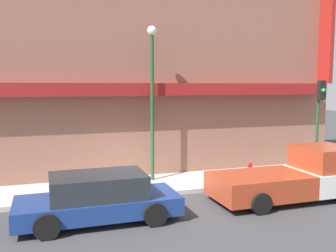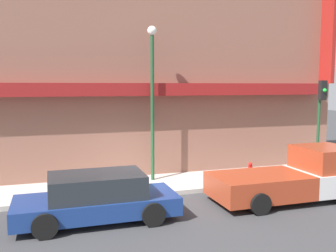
{
  "view_description": "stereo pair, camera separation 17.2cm",
  "coord_description": "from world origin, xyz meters",
  "px_view_note": "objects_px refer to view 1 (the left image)",
  "views": [
    {
      "loc": [
        -3.12,
        -12.13,
        3.85
      ],
      "look_at": [
        1.29,
        1.05,
        2.36
      ],
      "focal_mm": 40.0,
      "sensor_mm": 36.0,
      "label": 1
    },
    {
      "loc": [
        -2.95,
        -12.19,
        3.85
      ],
      "look_at": [
        1.29,
        1.05,
        2.36
      ],
      "focal_mm": 40.0,
      "sensor_mm": 36.0,
      "label": 2
    }
  ],
  "objects_px": {
    "fire_hydrant": "(250,172)",
    "traffic_light": "(319,110)",
    "pickup_truck": "(296,177)",
    "street_lamp": "(152,86)",
    "parked_car": "(98,198)"
  },
  "relations": [
    {
      "from": "fire_hydrant",
      "to": "traffic_light",
      "type": "xyz_separation_m",
      "value": [
        3.27,
        0.11,
        2.32
      ]
    },
    {
      "from": "pickup_truck",
      "to": "traffic_light",
      "type": "distance_m",
      "value": 4.09
    },
    {
      "from": "street_lamp",
      "to": "traffic_light",
      "type": "distance_m",
      "value": 7.03
    },
    {
      "from": "traffic_light",
      "to": "fire_hydrant",
      "type": "bearing_deg",
      "value": -178.12
    },
    {
      "from": "street_lamp",
      "to": "pickup_truck",
      "type": "bearing_deg",
      "value": -40.14
    },
    {
      "from": "parked_car",
      "to": "traffic_light",
      "type": "height_order",
      "value": "traffic_light"
    },
    {
      "from": "parked_car",
      "to": "street_lamp",
      "type": "bearing_deg",
      "value": 52.29
    },
    {
      "from": "parked_car",
      "to": "traffic_light",
      "type": "distance_m",
      "value": 9.94
    },
    {
      "from": "parked_car",
      "to": "fire_hydrant",
      "type": "relative_size",
      "value": 6.2
    },
    {
      "from": "fire_hydrant",
      "to": "street_lamp",
      "type": "distance_m",
      "value": 5.06
    },
    {
      "from": "pickup_truck",
      "to": "parked_car",
      "type": "bearing_deg",
      "value": -179.77
    },
    {
      "from": "pickup_truck",
      "to": "fire_hydrant",
      "type": "relative_size",
      "value": 7.04
    },
    {
      "from": "street_lamp",
      "to": "traffic_light",
      "type": "relative_size",
      "value": 1.52
    },
    {
      "from": "street_lamp",
      "to": "parked_car",
      "type": "bearing_deg",
      "value": -127.08
    },
    {
      "from": "parked_car",
      "to": "traffic_light",
      "type": "xyz_separation_m",
      "value": [
        9.45,
        2.21,
        2.17
      ]
    }
  ]
}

